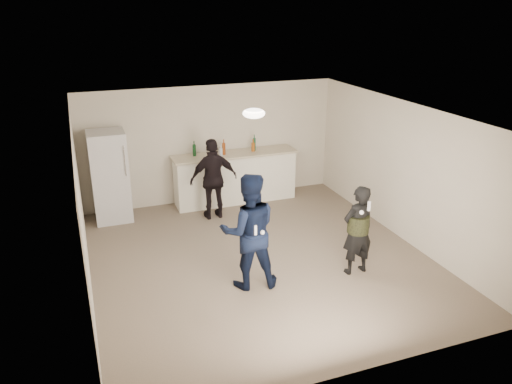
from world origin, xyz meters
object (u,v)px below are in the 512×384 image
object	(u,v)px
fridge	(110,177)
woman	(358,230)
shaker	(218,150)
spectator	(214,179)
man	(249,231)
counter	(235,178)

from	to	relation	value
fridge	woman	bearing A→B (deg)	-45.55
woman	shaker	bearing A→B (deg)	-75.92
fridge	spectator	distance (m)	2.03
man	woman	distance (m)	1.76
fridge	shaker	distance (m)	2.28
man	counter	bearing A→B (deg)	-94.18
fridge	shaker	size ratio (longest dim) A/B	10.59
counter	shaker	xyz separation A→B (m)	(-0.34, 0.05, 0.65)
shaker	woman	world-z (taller)	woman
man	shaker	bearing A→B (deg)	-88.45
shaker	woman	bearing A→B (deg)	-71.68
counter	fridge	size ratio (longest dim) A/B	1.44
fridge	counter	bearing A→B (deg)	1.54
shaker	spectator	distance (m)	0.89
fridge	spectator	world-z (taller)	fridge
shaker	woman	xyz separation A→B (m)	(1.21, -3.65, -0.43)
counter	shaker	bearing A→B (deg)	171.78
man	spectator	size ratio (longest dim) A/B	1.11
counter	spectator	world-z (taller)	spectator
man	woman	xyz separation A→B (m)	(1.73, -0.23, -0.16)
fridge	spectator	bearing A→B (deg)	-17.97
man	spectator	world-z (taller)	man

